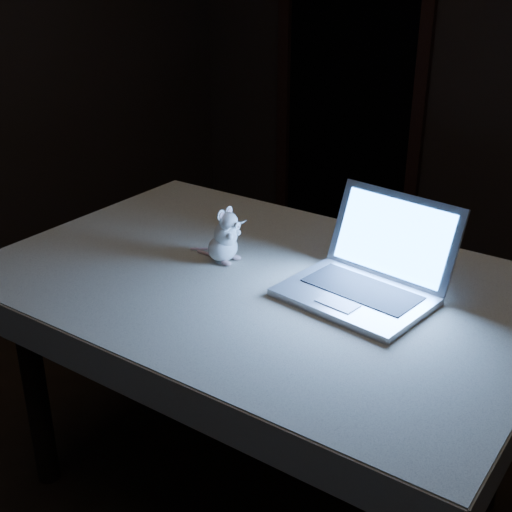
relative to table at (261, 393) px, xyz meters
The scene contains 6 objects.
floor 0.44m from the table, 19.22° to the right, with size 5.00×5.00×0.00m, color black.
doorway 2.72m from the table, 111.66° to the left, with size 1.06×0.36×2.13m, color black, non-canonical shape.
table is the anchor object (origin of this frame).
tablecloth 0.38m from the table, 39.16° to the left, with size 1.70×1.13×0.11m, color beige, non-canonical shape.
laptop 0.65m from the table, ahead, with size 0.41×0.36×0.28m, color #BABBBF, non-canonical shape.
plush_mouse 0.55m from the table, 169.76° to the left, with size 0.13×0.13×0.18m, color white, non-canonical shape.
Camera 1 is at (0.94, -1.52, 1.80)m, focal length 48.00 mm.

